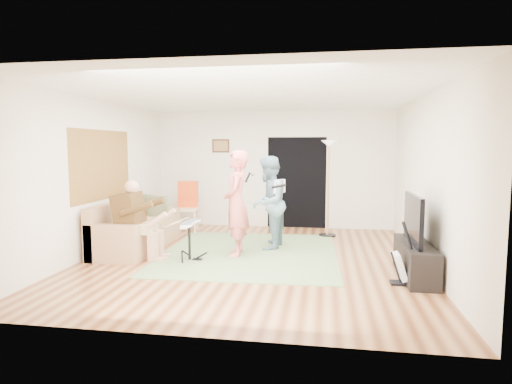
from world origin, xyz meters
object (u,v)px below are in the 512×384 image
at_px(dining_chair, 188,214).
at_px(tv_cabinet, 415,260).
at_px(television, 413,219).
at_px(torchiere_lamp, 328,171).
at_px(drum_kit, 189,243).
at_px(guitarist, 268,203).
at_px(singer, 236,203).
at_px(sofa, 133,233).
at_px(guitar_spare, 401,266).

bearing_deg(dining_chair, tv_cabinet, -41.18).
bearing_deg(television, dining_chair, 147.37).
relative_size(torchiere_lamp, tv_cabinet, 1.44).
xyz_separation_m(drum_kit, guitarist, (1.18, 1.04, 0.56)).
relative_size(dining_chair, tv_cabinet, 0.79).
xyz_separation_m(singer, torchiere_lamp, (1.56, 1.90, 0.47)).
height_order(torchiere_lamp, television, torchiere_lamp).
bearing_deg(dining_chair, sofa, -114.76).
height_order(drum_kit, guitarist, guitarist).
height_order(sofa, dining_chair, dining_chair).
bearing_deg(guitarist, sofa, -75.93).
xyz_separation_m(sofa, guitarist, (2.47, 0.39, 0.56)).
bearing_deg(torchiere_lamp, television, -66.37).
relative_size(singer, television, 1.67).
xyz_separation_m(drum_kit, singer, (0.70, 0.46, 0.62)).
bearing_deg(dining_chair, torchiere_lamp, -9.12).
bearing_deg(torchiere_lamp, tv_cabinet, -65.49).
height_order(sofa, torchiere_lamp, torchiere_lamp).
bearing_deg(singer, guitarist, 133.50).
xyz_separation_m(singer, guitar_spare, (2.53, -1.19, -0.66)).
bearing_deg(guitar_spare, torchiere_lamp, 107.45).
xyz_separation_m(sofa, tv_cabinet, (4.80, -1.01, -0.04)).
bearing_deg(guitar_spare, tv_cabinet, 54.19).
height_order(singer, television, singer).
height_order(tv_cabinet, television, television).
distance_m(singer, torchiere_lamp, 2.50).
relative_size(sofa, guitar_spare, 2.50).
xyz_separation_m(drum_kit, torchiere_lamp, (2.26, 2.35, 1.09)).
distance_m(sofa, tv_cabinet, 4.90).
relative_size(torchiere_lamp, television, 1.84).
relative_size(drum_kit, dining_chair, 0.60).
height_order(drum_kit, torchiere_lamp, torchiere_lamp).
bearing_deg(drum_kit, guitar_spare, -12.76).
bearing_deg(drum_kit, sofa, 153.39).
xyz_separation_m(torchiere_lamp, dining_chair, (-3.07, 0.01, -0.98)).
bearing_deg(guitarist, television, 63.44).
height_order(singer, tv_cabinet, singer).
bearing_deg(sofa, drum_kit, -26.61).
relative_size(guitar_spare, torchiere_lamp, 0.43).
xyz_separation_m(guitarist, torchiere_lamp, (1.09, 1.31, 0.52)).
distance_m(guitarist, dining_chair, 2.43).
bearing_deg(torchiere_lamp, guitarist, -129.68).
height_order(drum_kit, dining_chair, dining_chair).
relative_size(drum_kit, singer, 0.37).
height_order(guitar_spare, tv_cabinet, guitar_spare).
distance_m(sofa, singer, 2.10).
relative_size(singer, guitar_spare, 2.08).
bearing_deg(television, torchiere_lamp, 113.63).
xyz_separation_m(drum_kit, dining_chair, (-0.81, 2.37, 0.10)).
bearing_deg(torchiere_lamp, sofa, -154.47).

